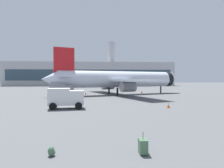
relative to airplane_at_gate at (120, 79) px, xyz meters
The scene contains 10 objects.
airplane_at_gate is the anchor object (origin of this frame).
service_truck 14.28m from the airplane_at_gate, 154.48° to the right, with size 5.02×2.98×2.90m.
cargo_van 24.51m from the airplane_at_gate, 112.96° to the right, with size 4.58×2.71×2.60m.
safety_cone_near 8.85m from the airplane_at_gate, behind, with size 0.44×0.44×0.61m.
safety_cone_mid 23.43m from the airplane_at_gate, 80.70° to the right, with size 0.44×0.44×0.67m.
safety_cone_far 16.09m from the airplane_at_gate, behind, with size 0.44×0.44×0.81m.
safety_cone_outer 7.98m from the airplane_at_gate, 30.87° to the left, with size 0.44×0.44×0.71m.
rolling_suitcase 38.92m from the airplane_at_gate, 94.86° to the right, with size 0.41×0.65×1.10m.
traveller_backpack 39.53m from the airplane_at_gate, 101.47° to the right, with size 0.36×0.40×0.48m.
terminal_building 69.47m from the airplane_at_gate, 97.18° to the left, with size 92.73×16.38×25.00m.
Camera 1 is at (-0.11, -4.30, 3.78)m, focal length 32.63 mm.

